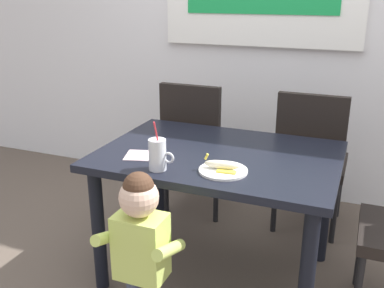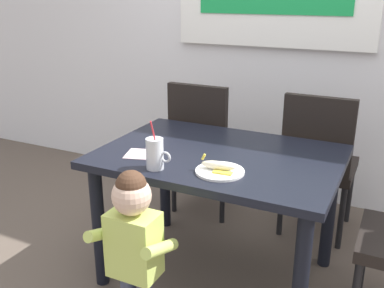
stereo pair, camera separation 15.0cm
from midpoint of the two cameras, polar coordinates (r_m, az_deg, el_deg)
name	(u,v)px [view 1 (the left image)]	position (r m, az deg, el deg)	size (l,w,h in m)	color
ground_plane	(216,271)	(2.65, 1.47, -16.19)	(24.00, 24.00, 0.00)	brown
back_wall	(277,3)	(3.38, 9.62, 17.50)	(6.40, 0.17, 2.90)	silver
dining_table	(218,171)	(2.35, 1.60, -3.60)	(1.24, 0.88, 0.74)	black
dining_chair_left	(196,141)	(3.09, -0.85, 0.41)	(0.44, 0.45, 0.96)	black
dining_chair_right	(311,155)	(2.91, 13.68, -1.35)	(0.44, 0.45, 0.96)	black
toddler_standing	(141,239)	(1.96, -8.91, -12.14)	(0.33, 0.24, 0.84)	#3F4760
milk_cup	(158,156)	(2.08, -6.53, -1.62)	(0.13, 0.09, 0.25)	silver
snack_plate	(223,171)	(2.06, 1.98, -3.48)	(0.23, 0.23, 0.01)	white
peeled_banana	(222,165)	(2.06, 1.87, -2.79)	(0.17, 0.11, 0.07)	#F4EAC6
paper_napkin	(140,155)	(2.28, -8.57, -1.49)	(0.15, 0.15, 0.00)	silver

